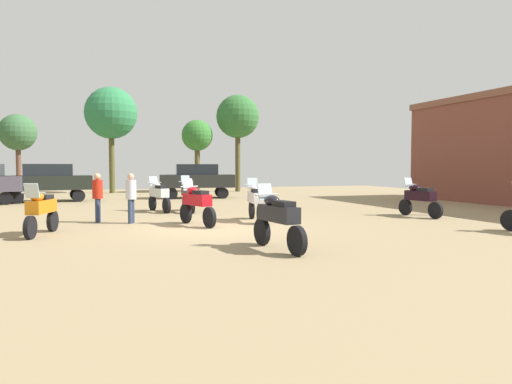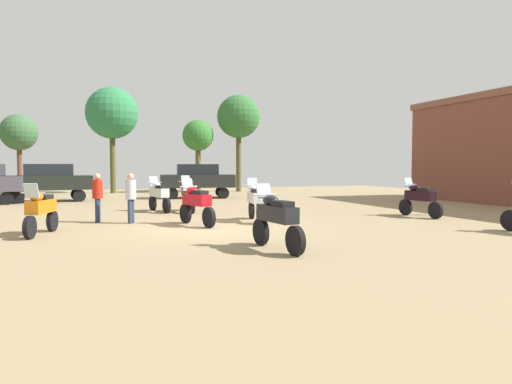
# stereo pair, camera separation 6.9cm
# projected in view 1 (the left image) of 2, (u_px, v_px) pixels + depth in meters

# --- Properties ---
(ground_plane) EXTENTS (44.00, 52.00, 0.02)m
(ground_plane) POSITION_uv_depth(u_px,v_px,m) (206.00, 229.00, 14.37)
(ground_plane) COLOR #947F5B
(motorcycle_2) EXTENTS (0.67, 2.19, 1.47)m
(motorcycle_2) POSITION_uv_depth(u_px,v_px,m) (255.00, 200.00, 16.20)
(motorcycle_2) COLOR black
(motorcycle_2) RESTS_ON ground
(motorcycle_3) EXTENTS (0.77, 2.08, 1.45)m
(motorcycle_3) POSITION_uv_depth(u_px,v_px,m) (159.00, 195.00, 19.53)
(motorcycle_3) COLOR black
(motorcycle_3) RESTS_ON ground
(motorcycle_5) EXTENTS (0.82, 2.12, 1.48)m
(motorcycle_5) POSITION_uv_depth(u_px,v_px,m) (197.00, 203.00, 15.03)
(motorcycle_5) COLOR black
(motorcycle_5) RESTS_ON ground
(motorcycle_6) EXTENTS (0.62, 2.11, 1.50)m
(motorcycle_6) POSITION_uv_depth(u_px,v_px,m) (188.00, 194.00, 19.50)
(motorcycle_6) COLOR black
(motorcycle_6) RESTS_ON ground
(motorcycle_8) EXTENTS (0.66, 2.19, 1.48)m
(motorcycle_8) POSITION_uv_depth(u_px,v_px,m) (278.00, 218.00, 10.61)
(motorcycle_8) COLOR black
(motorcycle_8) RESTS_ON ground
(motorcycle_9) EXTENTS (0.82, 2.02, 1.44)m
(motorcycle_9) POSITION_uv_depth(u_px,v_px,m) (41.00, 209.00, 12.87)
(motorcycle_9) COLOR black
(motorcycle_9) RESTS_ON ground
(motorcycle_10) EXTENTS (0.64, 2.07, 1.44)m
(motorcycle_10) POSITION_uv_depth(u_px,v_px,m) (419.00, 198.00, 17.59)
(motorcycle_10) COLOR black
(motorcycle_10) RESTS_ON ground
(car_1) EXTENTS (4.49, 2.31, 2.00)m
(car_1) POSITION_uv_depth(u_px,v_px,m) (48.00, 180.00, 24.97)
(car_1) COLOR black
(car_1) RESTS_ON ground
(car_4) EXTENTS (4.51, 2.38, 2.00)m
(car_4) POSITION_uv_depth(u_px,v_px,m) (197.00, 178.00, 27.86)
(car_4) COLOR black
(car_4) RESTS_ON ground
(person_1) EXTENTS (0.46, 0.46, 1.65)m
(person_1) POSITION_uv_depth(u_px,v_px,m) (131.00, 194.00, 15.55)
(person_1) COLOR #2B3750
(person_1) RESTS_ON ground
(person_2) EXTENTS (0.41, 0.41, 1.65)m
(person_2) POSITION_uv_depth(u_px,v_px,m) (98.00, 194.00, 15.85)
(person_2) COLOR #242F4E
(person_2) RESTS_ON ground
(tree_1) EXTENTS (2.36, 2.36, 5.27)m
(tree_1) POSITION_uv_depth(u_px,v_px,m) (18.00, 133.00, 30.73)
(tree_1) COLOR brown
(tree_1) RESTS_ON ground
(tree_3) EXTENTS (2.23, 2.23, 5.20)m
(tree_3) POSITION_uv_depth(u_px,v_px,m) (197.00, 137.00, 33.93)
(tree_3) COLOR brown
(tree_3) RESTS_ON ground
(tree_4) EXTENTS (3.60, 3.60, 7.38)m
(tree_4) POSITION_uv_depth(u_px,v_px,m) (111.00, 114.00, 32.92)
(tree_4) COLOR #4C4B23
(tree_4) RESTS_ON ground
(tree_5) EXTENTS (3.18, 3.18, 7.14)m
(tree_5) POSITION_uv_depth(u_px,v_px,m) (238.00, 117.00, 35.01)
(tree_5) COLOR #4D4727
(tree_5) RESTS_ON ground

